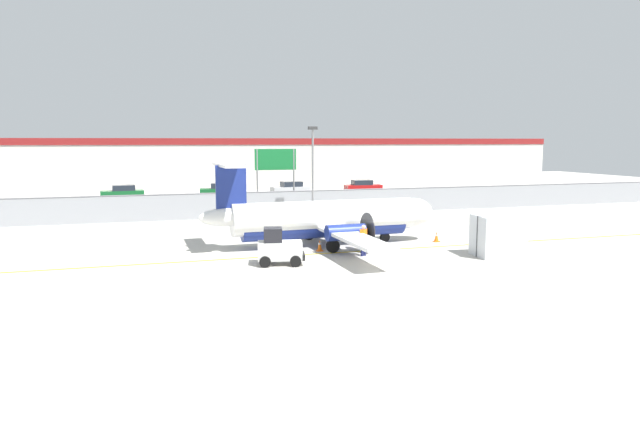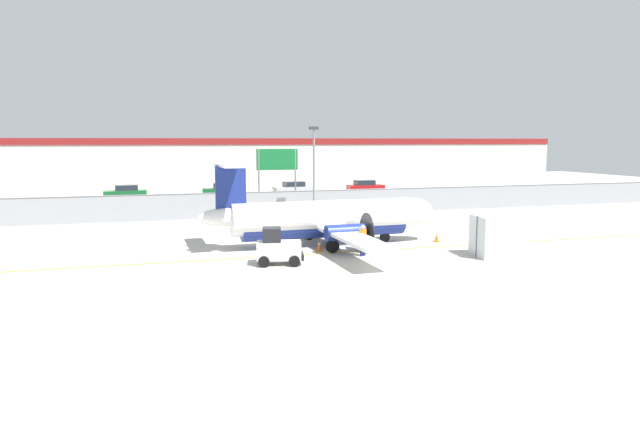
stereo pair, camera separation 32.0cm
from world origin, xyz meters
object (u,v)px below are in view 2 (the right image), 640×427
object	(u,v)px
traffic_cone_near_right	(437,237)
highway_sign	(277,165)
commuter_airplane	(329,219)
parked_car_2	(293,189)
parked_car_3	(365,187)
apron_light_pole	(314,165)
parked_car_1	(223,190)
traffic_cone_near_left	(319,246)
ground_crew_worker	(363,239)
baggage_tug	(278,248)
cargo_container	(498,236)
parked_car_0	(125,193)

from	to	relation	value
traffic_cone_near_right	highway_sign	size ratio (longest dim) A/B	0.12
commuter_airplane	parked_car_2	world-z (taller)	commuter_airplane
parked_car_3	apron_light_pole	distance (m)	22.51
parked_car_1	apron_light_pole	world-z (taller)	apron_light_pole
commuter_airplane	traffic_cone_near_right	xyz separation A→B (m)	(6.70, -0.79, -1.29)
traffic_cone_near_left	traffic_cone_near_right	size ratio (longest dim) A/B	1.00
ground_crew_worker	baggage_tug	bearing A→B (deg)	73.69
apron_light_pole	highway_sign	bearing A→B (deg)	107.42
cargo_container	parked_car_0	bearing A→B (deg)	126.48
commuter_airplane	baggage_tug	bearing A→B (deg)	-134.48
apron_light_pole	highway_sign	world-z (taller)	apron_light_pole
ground_crew_worker	traffic_cone_near_left	world-z (taller)	ground_crew_worker
baggage_tug	cargo_container	distance (m)	11.84
apron_light_pole	highway_sign	xyz separation A→B (m)	(-1.72, 5.47, -0.16)
traffic_cone_near_right	parked_car_2	world-z (taller)	parked_car_2
commuter_airplane	ground_crew_worker	distance (m)	3.68
parked_car_1	parked_car_3	bearing A→B (deg)	-172.29
parked_car_1	parked_car_0	bearing A→B (deg)	6.92
parked_car_2	apron_light_pole	distance (m)	19.52
parked_car_2	parked_car_3	distance (m)	8.62
apron_light_pole	traffic_cone_near_right	bearing A→B (deg)	-67.84
ground_crew_worker	parked_car_2	size ratio (longest dim) A/B	0.39
baggage_tug	parked_car_2	distance (m)	35.10
parked_car_0	cargo_container	bearing A→B (deg)	115.35
traffic_cone_near_right	apron_light_pole	world-z (taller)	apron_light_pole
ground_crew_worker	parked_car_3	distance (m)	35.50
cargo_container	traffic_cone_near_right	size ratio (longest dim) A/B	4.08
parked_car_0	parked_car_3	size ratio (longest dim) A/B	1.01
parked_car_1	cargo_container	bearing A→B (deg)	113.98
parked_car_1	commuter_airplane	bearing A→B (deg)	102.69
ground_crew_worker	parked_car_0	bearing A→B (deg)	-3.83
parked_car_3	apron_light_pole	bearing A→B (deg)	-119.02
apron_light_pole	cargo_container	bearing A→B (deg)	-70.81
baggage_tug	traffic_cone_near_left	world-z (taller)	baggage_tug
parked_car_2	highway_sign	size ratio (longest dim) A/B	0.79
ground_crew_worker	parked_car_2	world-z (taller)	same
traffic_cone_near_left	parked_car_3	xyz separation A→B (m)	(14.70, 31.09, 0.58)
parked_car_0	commuter_airplane	bearing A→B (deg)	108.46
parked_car_3	cargo_container	bearing A→B (deg)	-97.23
baggage_tug	traffic_cone_near_right	bearing A→B (deg)	30.06
commuter_airplane	baggage_tug	distance (m)	5.99
commuter_airplane	parked_car_1	distance (m)	29.62
parked_car_0	parked_car_2	bearing A→B (deg)	175.25
traffic_cone_near_left	parked_car_1	bearing A→B (deg)	93.07
commuter_airplane	apron_light_pole	world-z (taller)	apron_light_pole
commuter_airplane	baggage_tug	xyz separation A→B (m)	(-4.04, -4.36, -0.75)
baggage_tug	parked_car_3	size ratio (longest dim) A/B	0.59
baggage_tug	parked_car_1	distance (m)	33.87
baggage_tug	traffic_cone_near_right	xyz separation A→B (m)	(10.75, 3.56, -0.54)
parked_car_0	parked_car_1	xyz separation A→B (m)	(9.93, -0.09, 0.00)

